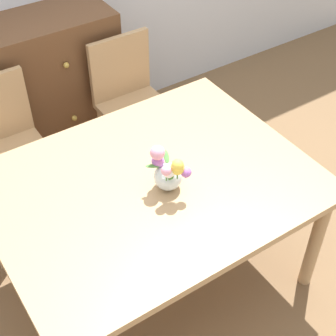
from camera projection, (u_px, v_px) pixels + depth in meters
The scene contains 6 objects.
ground_plane at pixel (154, 273), 2.93m from camera, with size 12.00×12.00×0.00m, color brown.
dining_table at pixel (151, 193), 2.49m from camera, with size 1.52×1.18×0.72m.
chair_left at pixel (6, 142), 2.98m from camera, with size 0.42×0.42×0.90m.
chair_right at pixel (130, 96), 3.32m from camera, with size 0.42×0.42×0.90m.
dresser at pixel (14, 100), 3.32m from camera, with size 1.40×0.47×1.00m.
flower_vase at pixel (168, 172), 2.34m from camera, with size 0.16×0.20×0.24m.
Camera 1 is at (-0.90, -1.51, 2.42)m, focal length 54.91 mm.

